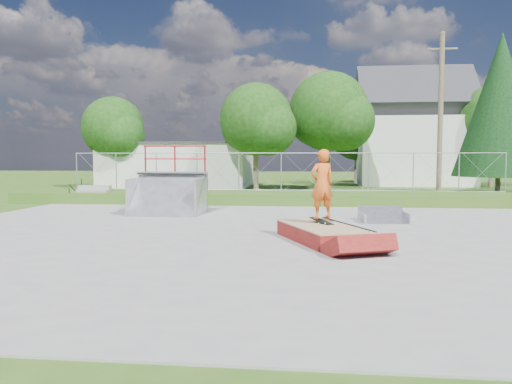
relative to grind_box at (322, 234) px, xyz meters
The scene contains 19 objects.
ground 1.74m from the grind_box, 163.19° to the left, with size 120.00×120.00×0.00m, color #2F5117.
concrete_pad 1.74m from the grind_box, 163.19° to the left, with size 20.00×16.00×0.04m, color gray.
grass_berm 10.14m from the grind_box, 99.40° to the left, with size 24.00×3.00×0.50m, color #2F5117.
grind_box is the anchor object (origin of this frame).
quarter_pipe 7.66m from the grind_box, 135.93° to the left, with size 2.53×2.14×2.53m, color #95979D, non-canonical shape.
flat_bank_ramp 4.48m from the grind_box, 62.86° to the left, with size 1.42×1.51×0.43m, color #95979D, non-canonical shape.
skateboard 0.47m from the grind_box, 90.18° to the left, with size 0.22×0.80×0.02m, color black.
skater 1.20m from the grind_box, 90.18° to the left, with size 0.64×0.42×1.75m, color orange.
concrete_stairs 13.70m from the grind_box, 137.83° to the left, with size 1.50×1.60×0.80m, color gray, non-canonical shape.
chain_link_fence 11.19m from the grind_box, 98.56° to the left, with size 20.00×0.06×1.80m, color #A0A4AA, non-canonical shape.
utility_building_flat 24.52m from the grind_box, 113.22° to the left, with size 10.00×6.00×3.00m, color silver.
gable_house 27.74m from the grind_box, 74.51° to the left, with size 8.40×6.08×8.94m.
utility_pole 14.31m from the grind_box, 64.94° to the left, with size 0.24×0.24×8.00m, color brown.
tree_left_near 19.08m from the grind_box, 100.52° to the left, with size 4.76×4.48×6.65m.
tree_center 20.86m from the grind_box, 86.82° to the left, with size 5.44×5.12×7.60m.
tree_left_far 24.66m from the grind_box, 123.42° to the left, with size 4.42×4.16×6.18m.
tree_right_far 27.74m from the grind_box, 62.59° to the left, with size 5.10×4.80×7.12m.
tree_back_mid 28.78m from the grind_box, 82.85° to the left, with size 4.08×3.84×5.70m.
conifer_tree 20.90m from the grind_box, 59.41° to the left, with size 5.04×5.04×9.10m.
Camera 1 is at (1.37, -12.75, 2.09)m, focal length 35.00 mm.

